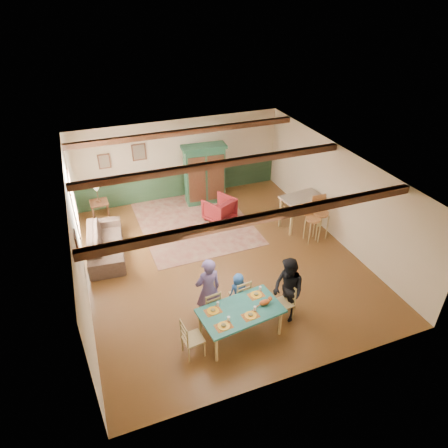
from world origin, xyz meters
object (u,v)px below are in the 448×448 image
object	(u,v)px
armoire	(205,175)
sofa	(106,243)
dining_chair_far_right	(240,294)
armchair	(219,209)
dining_chair_end_left	(193,338)
person_child	(238,291)
table_lamp	(97,193)
dining_chair_far_left	(210,305)
person_woman	(288,290)
person_man	(208,290)
counter_table	(301,212)
dining_table	(240,323)
cat	(265,302)
bar_stool_left	(313,223)
dining_chair_end_right	(283,303)
bar_stool_right	(320,218)
end_table	(101,211)

from	to	relation	value
armoire	sofa	xyz separation A→B (m)	(-3.51, -1.88, -0.66)
dining_chair_far_right	armchair	size ratio (longest dim) A/B	1.08
dining_chair_end_left	person_child	distance (m)	1.65
table_lamp	dining_chair_far_left	bearing A→B (deg)	-71.36
person_woman	person_child	size ratio (longest dim) A/B	1.64
person_man	counter_table	distance (m)	4.71
dining_table	table_lamp	size ratio (longest dim) A/B	2.81
dining_table	armchair	world-z (taller)	armchair
person_child	cat	world-z (taller)	person_child
sofa	bar_stool_left	xyz separation A→B (m)	(5.62, -1.46, 0.25)
dining_table	dining_chair_end_right	bearing A→B (deg)	6.86
dining_chair_end_right	bar_stool_left	xyz separation A→B (m)	(2.24, 2.45, 0.14)
dining_chair_far_right	cat	size ratio (longest dim) A/B	2.64
bar_stool_right	cat	bearing A→B (deg)	-136.04
counter_table	person_child	bearing A→B (deg)	-140.20
cat	dining_chair_far_left	bearing A→B (deg)	139.20
armoire	bar_stool_left	world-z (taller)	armoire
dining_table	bar_stool_left	world-z (taller)	bar_stool_left
person_child	dining_chair_far_right	bearing A→B (deg)	90.00
dining_table	sofa	world-z (taller)	dining_table
cat	table_lamp	xyz separation A→B (m)	(-2.76, 5.94, 0.17)
table_lamp	bar_stool_left	bearing A→B (deg)	-30.91
cat	end_table	world-z (taller)	cat
cat	bar_stool_left	distance (m)	3.83
dining_chair_end_right	armoire	xyz separation A→B (m)	(0.13, 5.80, 0.56)
person_child	table_lamp	distance (m)	5.72
dining_chair_end_left	table_lamp	world-z (taller)	table_lamp
armoire	table_lamp	world-z (taller)	armoire
dining_chair_far_right	cat	distance (m)	0.86
person_man	end_table	world-z (taller)	person_man
person_child	armchair	bearing A→B (deg)	-110.88
bar_stool_right	dining_chair_far_right	bearing A→B (deg)	-146.71
person_man	armoire	xyz separation A→B (m)	(1.67, 5.22, 0.19)
dining_chair_end_right	counter_table	world-z (taller)	counter_table
dining_table	armchair	distance (m)	4.80
dining_chair_far_left	sofa	xyz separation A→B (m)	(-1.84, 3.42, -0.11)
person_man	sofa	xyz separation A→B (m)	(-1.83, 3.34, -0.47)
dining_chair_far_left	dining_chair_end_left	size ratio (longest dim) A/B	1.00
dining_chair_end_right	end_table	world-z (taller)	dining_chair_end_right
dining_table	dining_chair_far_right	distance (m)	0.78
person_man	counter_table	world-z (taller)	person_man
dining_chair_end_left	table_lamp	size ratio (longest dim) A/B	1.48
person_man	cat	xyz separation A→B (m)	(0.99, -0.74, -0.02)
armchair	bar_stool_right	size ratio (longest dim) A/B	0.65
end_table	person_woman	bearing A→B (deg)	-59.43
dining_chair_far_right	person_man	xyz separation A→B (m)	(-0.76, -0.02, 0.37)
person_man	dining_chair_far_left	bearing A→B (deg)	90.00
cat	dining_table	bearing A→B (deg)	169.70
cat	armoire	world-z (taller)	armoire
armoire	bar_stool_left	distance (m)	3.98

